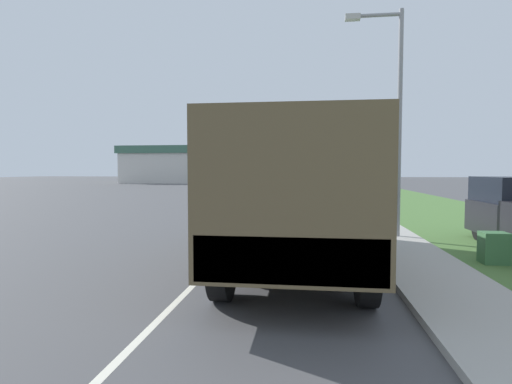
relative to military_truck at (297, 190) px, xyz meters
name	(u,v)px	position (x,y,z in m)	size (l,w,h in m)	color
ground_plane	(286,192)	(-1.84, 29.70, -1.68)	(180.00, 180.00, 0.00)	#4C4C4F
lane_centre_stripe	(286,192)	(-1.84, 29.70, -1.68)	(0.12, 120.00, 0.00)	silver
sidewalk_right	(334,192)	(2.66, 29.70, -1.62)	(1.80, 120.00, 0.12)	#ADAAA3
grass_strip_right	(382,193)	(7.06, 29.70, -1.67)	(7.00, 120.00, 0.02)	#4C7538
military_truck	(297,190)	(0.00, 0.00, 0.00)	(2.56, 7.60, 2.93)	#474C38
car_nearest_ahead	(309,196)	(0.27, 13.94, -1.05)	(1.79, 4.11, 1.39)	silver
car_second_ahead	(269,186)	(-3.40, 28.64, -1.01)	(1.71, 4.43, 1.49)	black
car_third_ahead	(306,181)	(-0.03, 43.70, -1.03)	(1.93, 4.40, 1.44)	maroon
lamp_post	(392,102)	(2.70, 3.83, 2.45)	(1.69, 0.24, 6.71)	gray
utility_box	(494,248)	(4.36, 0.87, -1.31)	(0.55, 0.45, 0.70)	#3D7042
building_distant	(190,165)	(-20.04, 58.18, 1.36)	(20.21, 14.13, 6.00)	beige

